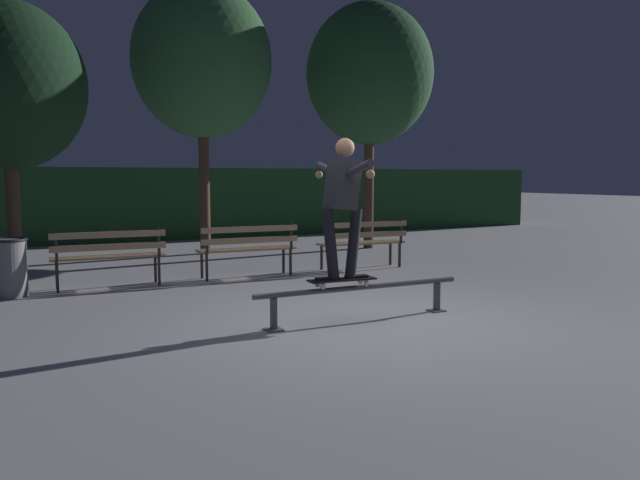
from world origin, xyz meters
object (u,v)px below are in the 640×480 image
skateboarder (343,196)px  trash_can (8,267)px  grind_rail (361,293)px  skateboard (342,280)px  park_bench_right_center (363,239)px  tree_far_right (370,74)px  park_bench_left_center (248,245)px  tree_behind_benches (202,61)px  park_bench_leftmost (109,252)px  tree_far_left (7,86)px

skateboarder → trash_can: skateboarder is taller
grind_rail → skateboard: (-0.24, -0.00, 0.17)m
park_bench_right_center → trash_can: 5.62m
grind_rail → tree_far_right: size_ratio=0.47×
skateboarder → park_bench_left_center: 3.51m
park_bench_right_center → tree_behind_benches: (-1.89, 3.42, 3.47)m
grind_rail → park_bench_left_center: (-0.13, 3.39, 0.22)m
park_bench_leftmost → park_bench_right_center: 4.30m
park_bench_left_center → tree_far_right: size_ratio=0.29×
park_bench_left_center → skateboarder: bearing=-91.8°
park_bench_right_center → tree_far_right: bearing=57.7°
grind_rail → park_bench_left_center: park_bench_left_center is taller
grind_rail → park_bench_left_center: 3.40m
grind_rail → trash_can: size_ratio=3.25×
skateboard → tree_far_right: tree_far_right is taller
park_bench_right_center → tree_far_left: (-5.52, 2.23, 2.59)m
tree_behind_benches → trash_can: bearing=-136.8°
trash_can → tree_far_left: bearing=87.7°
tree_behind_benches → park_bench_right_center: bearing=-61.1°
skateboarder → skateboard: bearing=176.6°
grind_rail → skateboard: size_ratio=3.29×
skateboard → trash_can: size_ratio=0.99×
grind_rail → park_bench_leftmost: bearing=124.0°
tree_far_right → trash_can: tree_far_right is taller
park_bench_right_center → tree_far_left: bearing=158.0°
park_bench_left_center → tree_far_right: bearing=35.5°
trash_can → park_bench_leftmost: bearing=3.4°
park_bench_left_center → tree_behind_benches: bearing=85.6°
park_bench_left_center → tree_far_left: bearing=146.5°
park_bench_left_center → park_bench_right_center: 2.15m
grind_rail → tree_behind_benches: bearing=88.9°
park_bench_leftmost → grind_rail: bearing=-56.0°
park_bench_leftmost → park_bench_right_center: bearing=0.0°
grind_rail → trash_can: bearing=137.4°
tree_far_left → park_bench_right_center: bearing=-22.0°
skateboard → tree_far_left: (-3.26, 5.63, 2.64)m
skateboarder → tree_behind_benches: (0.37, 6.81, 2.59)m
skateboarder → tree_far_right: (4.03, 6.19, 2.50)m
grind_rail → park_bench_right_center: 3.95m
trash_can → grind_rail: bearing=-42.6°
park_bench_left_center → park_bench_leftmost: bearing=180.0°
skateboarder → tree_far_left: size_ratio=0.34×
skateboarder → park_bench_leftmost: skateboarder is taller
park_bench_left_center → tree_far_left: (-3.37, 2.23, 2.59)m
park_bench_left_center → tree_behind_benches: tree_behind_benches is taller
park_bench_left_center → park_bench_right_center: (2.15, 0.00, 0.00)m
tree_behind_benches → skateboarder: bearing=-93.1°
tree_far_left → trash_can: 3.57m
park_bench_leftmost → tree_behind_benches: tree_behind_benches is taller
tree_far_right → tree_behind_benches: tree_behind_benches is taller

